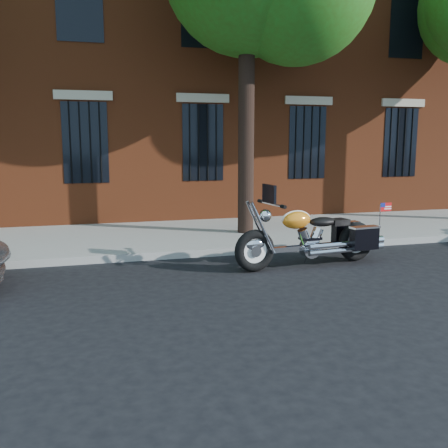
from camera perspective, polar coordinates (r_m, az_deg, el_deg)
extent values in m
plane|color=black|center=(8.80, 5.17, -5.31)|extent=(120.00, 120.00, 0.00)
cube|color=gray|center=(10.05, 2.41, -2.99)|extent=(40.00, 0.16, 0.15)
cube|color=gray|center=(11.81, -0.38, -1.11)|extent=(40.00, 3.60, 0.15)
cube|color=brown|center=(18.65, -6.23, 21.00)|extent=(26.00, 10.00, 12.00)
cube|color=black|center=(13.41, -2.47, 9.26)|extent=(1.10, 0.14, 2.00)
cube|color=#B2A893|center=(13.43, -2.48, 14.18)|extent=(1.40, 0.20, 0.22)
cube|color=black|center=(13.83, -2.58, 23.49)|extent=(1.10, 0.14, 2.00)
cylinder|color=black|center=(13.33, -2.40, 9.26)|extent=(0.04, 0.04, 2.00)
cylinder|color=black|center=(11.42, 2.55, 10.75)|extent=(0.36, 0.36, 5.00)
torus|color=black|center=(8.59, 3.51, -3.06)|extent=(0.76, 0.25, 0.74)
torus|color=black|center=(9.68, 14.83, -1.95)|extent=(0.76, 0.25, 0.74)
cylinder|color=white|center=(8.59, 3.51, -3.06)|extent=(0.56, 0.13, 0.55)
cylinder|color=white|center=(9.68, 14.83, -1.95)|extent=(0.56, 0.13, 0.55)
ellipsoid|color=white|center=(8.57, 3.52, -2.34)|extent=(0.40, 0.19, 0.21)
ellipsoid|color=orange|center=(9.65, 14.86, -1.18)|extent=(0.41, 0.20, 0.21)
cube|color=white|center=(9.09, 9.50, -2.62)|extent=(1.66, 0.30, 0.09)
cylinder|color=white|center=(9.13, 9.80, -2.73)|extent=(0.38, 0.24, 0.35)
cylinder|color=white|center=(9.27, 13.36, -2.59)|extent=(1.39, 0.26, 0.10)
ellipsoid|color=orange|center=(8.88, 8.25, 0.46)|extent=(0.58, 0.38, 0.32)
ellipsoid|color=black|center=(9.18, 11.23, 0.25)|extent=(0.57, 0.38, 0.17)
cube|color=black|center=(9.86, 13.70, -0.97)|extent=(0.55, 0.24, 0.42)
cube|color=black|center=(9.41, 15.74, -1.55)|extent=(0.55, 0.24, 0.42)
cylinder|color=white|center=(8.60, 5.43, 2.31)|extent=(0.14, 0.86, 0.04)
sphere|color=white|center=(8.57, 4.75, 0.96)|extent=(0.25, 0.25, 0.22)
cube|color=black|center=(8.55, 5.18, 3.48)|extent=(0.10, 0.45, 0.31)
cube|color=red|center=(9.55, 18.00, 1.86)|extent=(0.24, 0.05, 0.16)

